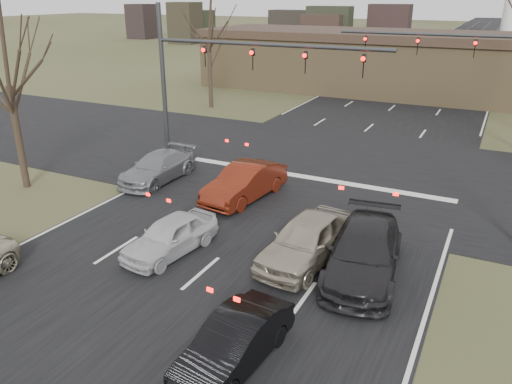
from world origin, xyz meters
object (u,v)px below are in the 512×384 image
mast_arm_near (216,66)px  car_grey_ahead (158,167)px  building (436,65)px  car_white_sedan (170,236)px  car_charcoal_sedan (364,253)px  car_red_ahead (245,182)px  car_silver_ahead (306,240)px  car_black_hatch (234,343)px  mast_arm_far (480,58)px

mast_arm_near → car_grey_ahead: mast_arm_near is taller
building → car_white_sedan: building is taller
car_charcoal_sedan → car_white_sedan: bearing=-174.0°
car_charcoal_sedan → car_grey_ahead: size_ratio=1.16×
building → car_white_sedan: bearing=-96.1°
car_charcoal_sedan → car_red_ahead: bearing=140.3°
mast_arm_near → car_grey_ahead: 5.82m
mast_arm_near → building: bearing=73.9°
car_charcoal_sedan → car_silver_ahead: car_silver_ahead is taller
car_silver_ahead → car_black_hatch: bearing=-80.4°
car_white_sedan → car_black_hatch: car_white_sedan is taller
building → mast_arm_near: mast_arm_near is taller
mast_arm_far → car_grey_ahead: (-12.68, -13.57, -4.35)m
car_silver_ahead → car_white_sedan: bearing=-154.0°
car_red_ahead → car_white_sedan: bearing=-82.6°
car_grey_ahead → car_red_ahead: bearing=-1.8°
building → mast_arm_far: size_ratio=3.81×
car_charcoal_sedan → car_red_ahead: 7.46m
mast_arm_near → car_red_ahead: size_ratio=2.62×
mast_arm_far → car_charcoal_sedan: mast_arm_far is taller
building → mast_arm_far: 15.75m
car_black_hatch → mast_arm_near: bearing=126.6°
building → car_grey_ahead: 29.88m
mast_arm_near → car_black_hatch: bearing=-58.1°
car_charcoal_sedan → car_grey_ahead: 11.89m
car_red_ahead → car_silver_ahead: bearing=-34.6°
mast_arm_near → mast_arm_far: (11.41, 10.00, -0.06)m
car_red_ahead → car_silver_ahead: 5.91m
building → car_charcoal_sedan: bearing=-85.4°
car_white_sedan → car_black_hatch: (4.69, -3.95, -0.03)m
mast_arm_near → car_white_sedan: size_ratio=3.17×
car_grey_ahead → car_charcoal_sedan: bearing=-19.9°
mast_arm_far → car_white_sedan: size_ratio=2.91×
mast_arm_near → car_silver_ahead: bearing=-44.1°
building → mast_arm_near: 26.14m
mast_arm_near → car_white_sedan: 10.85m
car_black_hatch → car_red_ahead: size_ratio=0.82×
car_black_hatch → car_silver_ahead: car_silver_ahead is taller
car_white_sedan → car_red_ahead: size_ratio=0.83×
mast_arm_near → car_silver_ahead: 11.86m
building → car_black_hatch: bearing=-88.5°
car_charcoal_sedan → car_grey_ahead: bearing=151.8°
car_white_sedan → car_grey_ahead: car_grey_ahead is taller
mast_arm_far → car_charcoal_sedan: 18.25m
mast_arm_near → car_silver_ahead: mast_arm_near is taller
mast_arm_near → mast_arm_far: bearing=41.2°
mast_arm_near → car_grey_ahead: bearing=-109.6°
mast_arm_near → car_red_ahead: mast_arm_near is taller
mast_arm_near → car_white_sedan: bearing=-69.0°
mast_arm_far → car_silver_ahead: mast_arm_far is taller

